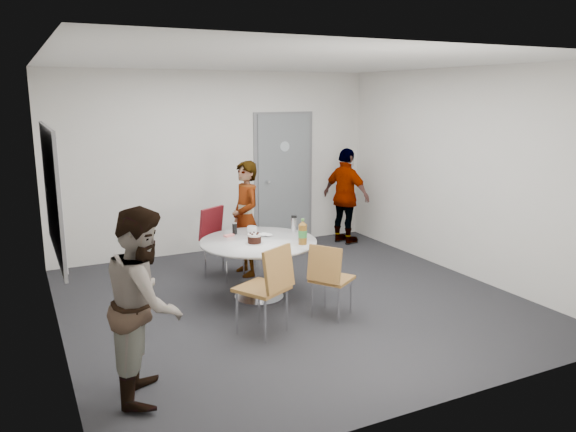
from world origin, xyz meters
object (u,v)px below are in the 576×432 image
whiteboard (52,192)px  person_main (246,219)px  chair_far (218,235)px  chair_near_left (269,281)px  person_right (346,196)px  chair_near_right (329,274)px  table (260,248)px  person_left (145,303)px  door (284,179)px

whiteboard → person_main: whiteboard is taller
whiteboard → chair_far: (2.01, 1.03, -0.89)m
whiteboard → chair_near_left: (1.84, -0.95, -0.89)m
chair_far → person_right: person_right is taller
chair_near_right → person_right: bearing=111.3°
table → person_main: bearing=78.3°
chair_far → chair_near_right: bearing=76.5°
chair_near_right → chair_far: (-0.57, 1.86, 0.06)m
chair_near_left → chair_far: chair_near_left is taller
chair_near_left → person_left: size_ratio=0.60×
whiteboard → person_main: size_ratio=1.25×
table → person_main: (0.19, 0.91, 0.15)m
person_right → door: bearing=39.7°
whiteboard → chair_near_left: 2.25m
chair_near_left → chair_near_right: (0.74, 0.12, -0.07)m
table → chair_far: 0.99m
chair_far → person_left: size_ratio=0.60×
table → person_left: size_ratio=0.88×
door → chair_near_left: size_ratio=2.30×
table → chair_near_right: bearing=-65.5°
person_left → person_main: bearing=-19.3°
door → chair_near_right: (-0.98, -3.12, -0.53)m
door → chair_near_right: bearing=-107.5°
chair_near_left → chair_near_right: chair_near_left is taller
door → person_main: (-1.19, -1.32, -0.27)m
whiteboard → person_main: (2.37, 0.96, -0.69)m
person_main → chair_far: bearing=-101.6°
whiteboard → person_left: whiteboard is taller
whiteboard → chair_near_right: size_ratio=2.31×
whiteboard → table: (2.18, 0.05, -0.84)m
whiteboard → chair_near_left: whiteboard is taller
person_left → chair_far: bearing=-12.9°
chair_far → person_main: bearing=138.4°
person_right → whiteboard: bearing=93.3°
chair_near_right → table: bearing=171.1°
door → chair_far: size_ratio=2.31×
door → person_right: (0.85, -0.53, -0.26)m
chair_near_right → whiteboard: bearing=-141.3°
chair_far → door: bearing=-171.7°
person_right → chair_near_right: bearing=126.4°
person_left → chair_near_right: bearing=-54.0°
table → chair_far: size_ratio=1.47×
chair_near_left → chair_near_right: 0.76m
chair_near_left → person_main: person_main is taller
table → person_right: size_ratio=0.88×
chair_far → person_right: (2.40, 0.72, 0.20)m
door → whiteboard: size_ratio=1.12×
chair_near_right → chair_near_left: bearing=-114.6°
table → person_main: person_main is taller
chair_near_right → person_right: (1.83, 2.58, 0.27)m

